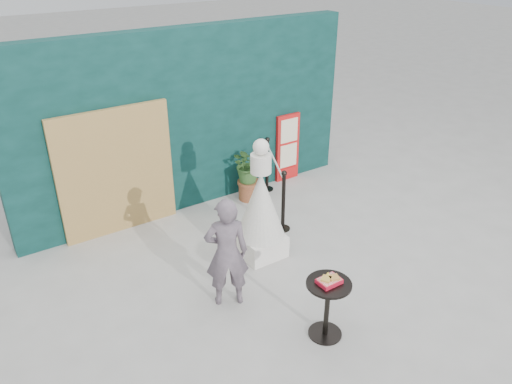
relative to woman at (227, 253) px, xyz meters
The scene contains 10 objects.
ground 1.28m from the woman, 25.92° to the right, with size 60.00×60.00×0.00m, color #ADAAA5.
back_wall 2.95m from the woman, 70.86° to the left, with size 6.00×0.30×3.00m, color black.
bamboo_fence 2.54m from the woman, 100.59° to the left, with size 1.80×0.08×2.00m, color tan.
woman is the anchor object (origin of this frame).
menu_board 3.78m from the woman, 41.39° to the left, with size 0.50×0.07×1.30m.
statue 1.17m from the woman, 34.60° to the left, with size 0.71×0.71×1.82m.
cafe_table 1.35m from the woman, 61.04° to the right, with size 0.52×0.52×0.75m.
food_basket 1.32m from the woman, 60.91° to the right, with size 0.26×0.19×0.11m.
planter 2.84m from the woman, 51.38° to the left, with size 0.60×0.52×1.02m.
stanchion_barrier 2.59m from the woman, 40.88° to the left, with size 0.84×1.54×1.03m.
Camera 1 is at (-3.48, -3.98, 4.21)m, focal length 35.00 mm.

